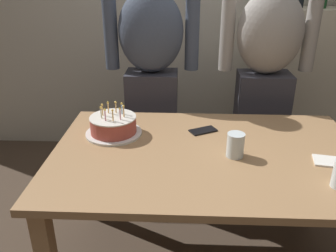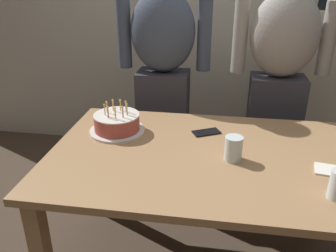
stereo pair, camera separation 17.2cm
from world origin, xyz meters
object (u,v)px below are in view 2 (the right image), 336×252
object	(u,v)px
napkin_stack	(331,171)
person_woman_cardigan	(278,84)
water_glass_far	(233,148)
person_man_bearded	(163,78)
cell_phone	(206,132)
birthday_cake	(117,123)

from	to	relation	value
napkin_stack	person_woman_cardigan	distance (m)	0.84
water_glass_far	person_man_bearded	size ratio (longest dim) A/B	0.07
person_man_bearded	person_woman_cardigan	size ratio (longest dim) A/B	1.00
cell_phone	person_woman_cardigan	world-z (taller)	person_woman_cardigan
cell_phone	person_woman_cardigan	bearing A→B (deg)	23.18
water_glass_far	person_woman_cardigan	size ratio (longest dim) A/B	0.07
water_glass_far	person_man_bearded	bearing A→B (deg)	120.26
birthday_cake	water_glass_far	xyz separation A→B (m)	(0.61, -0.21, 0.01)
cell_phone	person_man_bearded	bearing A→B (deg)	94.10
birthday_cake	water_glass_far	distance (m)	0.65
napkin_stack	person_woman_cardigan	xyz separation A→B (m)	(-0.14, 0.82, 0.13)
water_glass_far	cell_phone	distance (m)	0.30
birthday_cake	person_woman_cardigan	distance (m)	1.07
birthday_cake	person_man_bearded	size ratio (longest dim) A/B	0.18
birthday_cake	person_man_bearded	world-z (taller)	person_man_bearded
birthday_cake	napkin_stack	world-z (taller)	birthday_cake
birthday_cake	water_glass_far	world-z (taller)	birthday_cake
birthday_cake	napkin_stack	bearing A→B (deg)	-13.55
cell_phone	napkin_stack	bearing A→B (deg)	-56.37
birthday_cake	cell_phone	size ratio (longest dim) A/B	2.05
birthday_cake	person_woman_cardigan	bearing A→B (deg)	32.60
person_man_bearded	water_glass_far	bearing A→B (deg)	120.26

